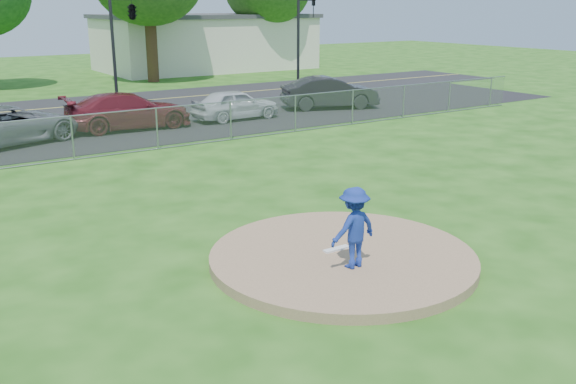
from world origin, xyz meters
name	(u,v)px	position (x,y,z in m)	size (l,w,h in m)	color
ground	(153,164)	(0.00, 10.00, 0.00)	(120.00, 120.00, 0.00)	#1E5111
pitchers_mound	(342,257)	(0.00, 0.00, 0.10)	(5.40, 5.40, 0.20)	#906E4F
pitching_rubber	(336,249)	(0.00, 0.20, 0.22)	(0.60, 0.15, 0.04)	white
chain_link_fence	(130,132)	(0.00, 12.00, 0.75)	(40.00, 0.06, 1.50)	gray
parking_lot	(92,132)	(0.00, 16.50, 0.01)	(50.00, 8.00, 0.01)	black
street	(46,109)	(0.00, 24.00, 0.00)	(60.00, 7.00, 0.01)	black
commercial_building	(206,42)	(16.00, 38.00, 2.16)	(16.40, 9.40, 4.30)	beige
traffic_signal_center	(130,13)	(3.97, 22.00, 4.61)	(1.42, 2.48, 5.60)	black
traffic_signal_right	(302,34)	(14.24, 22.00, 3.36)	(1.28, 0.20, 5.60)	black
pitcher	(354,228)	(-0.27, -0.65, 0.99)	(1.02, 0.59, 1.58)	navy
parked_car_gray	(10,125)	(-3.22, 15.93, 0.74)	(2.42, 5.24, 1.46)	slate
parked_car_darkred	(128,111)	(1.53, 16.38, 0.77)	(2.13, 5.24, 1.52)	maroon
parked_car_pearl	(235,104)	(6.40, 15.95, 0.69)	(1.61, 4.01, 1.37)	silver
parked_car_charcoal	(330,93)	(11.94, 16.18, 0.80)	(1.66, 4.77, 1.57)	black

